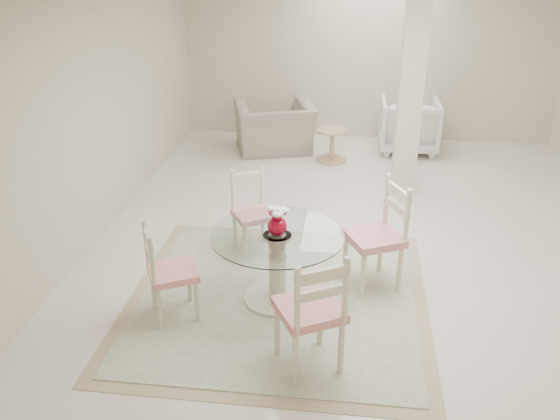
# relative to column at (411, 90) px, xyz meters

# --- Properties ---
(ground) EXTENTS (7.00, 7.00, 0.00)m
(ground) POSITION_rel_column_xyz_m (-0.50, -1.30, -1.35)
(ground) COLOR white
(ground) RESTS_ON ground
(room_shell) EXTENTS (6.02, 7.02, 2.71)m
(room_shell) POSITION_rel_column_xyz_m (-0.50, -1.30, 0.51)
(room_shell) COLOR beige
(room_shell) RESTS_ON ground
(column) EXTENTS (0.30, 0.30, 2.70)m
(column) POSITION_rel_column_xyz_m (0.00, 0.00, 0.00)
(column) COLOR beige
(column) RESTS_ON ground
(area_rug) EXTENTS (2.81, 2.81, 0.02)m
(area_rug) POSITION_rel_column_xyz_m (-1.33, -2.86, -1.34)
(area_rug) COLOR tan
(area_rug) RESTS_ON ground
(dining_table) EXTENTS (1.21, 1.21, 0.70)m
(dining_table) POSITION_rel_column_xyz_m (-1.33, -2.86, -0.99)
(dining_table) COLOR beige
(dining_table) RESTS_ON ground
(red_vase) EXTENTS (0.21, 0.19, 0.27)m
(red_vase) POSITION_rel_column_xyz_m (-1.33, -2.86, -0.52)
(red_vase) COLOR #A0041F
(red_vase) RESTS_ON dining_table
(dining_chair_east) EXTENTS (0.64, 0.64, 1.19)m
(dining_chair_east) POSITION_rel_column_xyz_m (-0.38, -2.46, -0.72)
(dining_chair_east) COLOR #F2E6C7
(dining_chair_east) RESTS_ON ground
(dining_chair_north) EXTENTS (0.55, 0.55, 1.01)m
(dining_chair_north) POSITION_rel_column_xyz_m (-1.72, -1.92, -0.82)
(dining_chair_north) COLOR beige
(dining_chair_north) RESTS_ON ground
(dining_chair_west) EXTENTS (0.54, 0.54, 1.01)m
(dining_chair_west) POSITION_rel_column_xyz_m (-2.27, -3.25, -0.82)
(dining_chair_west) COLOR beige
(dining_chair_west) RESTS_ON ground
(dining_chair_south) EXTENTS (0.63, 0.63, 1.17)m
(dining_chair_south) POSITION_rel_column_xyz_m (-0.93, -3.80, -0.73)
(dining_chair_south) COLOR beige
(dining_chair_south) RESTS_ON ground
(recliner_taupe) EXTENTS (1.42, 1.32, 0.76)m
(recliner_taupe) POSITION_rel_column_xyz_m (-1.92, 1.34, -0.97)
(recliner_taupe) COLOR #9E9582
(recliner_taupe) RESTS_ON ground
(armchair_white) EXTENTS (0.89, 0.92, 0.83)m
(armchair_white) POSITION_rel_column_xyz_m (0.17, 1.60, -0.94)
(armchair_white) COLOR white
(armchair_white) RESTS_ON ground
(side_table) EXTENTS (0.47, 0.47, 0.49)m
(side_table) POSITION_rel_column_xyz_m (-1.00, 0.98, -1.12)
(side_table) COLOR tan
(side_table) RESTS_ON ground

